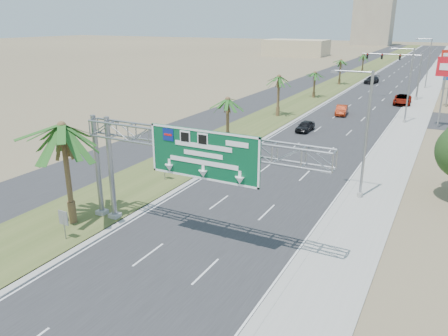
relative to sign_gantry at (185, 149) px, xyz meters
name	(u,v)px	position (x,y,z in m)	size (l,w,h in m)	color
ground	(89,336)	(1.06, -9.93, -6.06)	(600.00, 600.00, 0.00)	#8C7A59
road	(400,75)	(1.06, 100.07, -6.05)	(12.00, 300.00, 0.02)	#28282B
sidewalk_right	(436,77)	(9.56, 100.07, -6.01)	(4.00, 300.00, 0.10)	#9E9B93
median_grass	(360,73)	(-8.94, 100.07, -6.00)	(7.00, 300.00, 0.12)	#435023
opposing_road	(334,72)	(-15.94, 100.07, -6.05)	(8.00, 300.00, 0.02)	#28282B
sign_gantry	(185,149)	(0.00, 0.00, 0.00)	(16.75, 1.24, 7.50)	gray
palm_near	(62,127)	(-8.14, -1.93, 0.87)	(5.70, 5.70, 8.35)	brown
palm_row_b	(228,100)	(-8.44, 22.07, -1.16)	(3.99, 3.99, 5.95)	brown
palm_row_c	(279,77)	(-8.44, 38.07, -0.39)	(3.99, 3.99, 6.75)	brown
palm_row_d	(315,73)	(-8.44, 56.07, -1.64)	(3.99, 3.99, 5.45)	brown
palm_row_e	(341,61)	(-8.44, 75.07, -0.97)	(3.99, 3.99, 6.15)	brown
palm_row_f	(364,55)	(-8.44, 100.07, -1.35)	(3.99, 3.99, 5.75)	brown
streetlight_near	(363,141)	(8.36, 12.07, -1.36)	(3.27, 0.44, 10.00)	gray
streetlight_mid	(407,89)	(8.36, 42.07, -1.36)	(3.27, 0.44, 10.00)	gray
streetlight_far	(427,65)	(8.36, 78.07, -1.36)	(3.27, 0.44, 10.00)	gray
signal_mast	(407,72)	(6.23, 62.05, -1.21)	(10.28, 0.71, 8.00)	gray
median_signback_a	(64,220)	(-6.74, -3.93, -4.61)	(0.75, 0.08, 2.08)	gray
median_signback_b	(164,165)	(-7.44, 8.07, -4.61)	(0.75, 0.08, 2.08)	gray
tower_distant	(374,12)	(-30.94, 240.07, 11.44)	(20.00, 16.00, 35.00)	tan
building_distant_left	(296,48)	(-43.94, 150.07, -3.06)	(24.00, 14.00, 6.00)	#CCB78A
car_left_lane	(305,126)	(-2.08, 31.21, -5.39)	(1.57, 3.90, 1.33)	black
car_mid_lane	(342,110)	(-0.42, 43.51, -5.33)	(1.53, 4.39, 1.45)	maroon
car_right_lane	(402,100)	(6.55, 56.80, -5.25)	(2.67, 5.80, 1.61)	gray
car_far	(372,80)	(-2.63, 80.78, -5.29)	(2.15, 5.28, 1.53)	black
pole_sign_red_near	(446,71)	(12.73, 41.33, 1.24)	(2.40, 0.38, 9.25)	gray
pole_sign_red_far	(447,58)	(11.75, 77.57, 0.27)	(2.15, 1.12, 8.04)	gray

